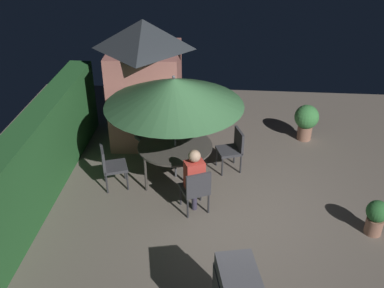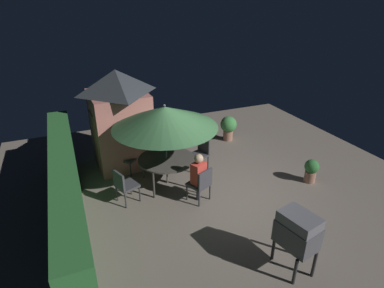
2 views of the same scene
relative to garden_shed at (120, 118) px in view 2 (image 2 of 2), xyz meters
name	(u,v)px [view 2 (image 2 of 2)]	position (x,y,z in m)	size (l,w,h in m)	color
ground_plane	(217,191)	(-2.51, -1.89, -1.43)	(11.00, 11.00, 0.00)	#6B6056
hedge_backdrop	(69,195)	(-2.51, 1.61, -0.59)	(6.05, 0.51, 1.67)	#28602D
garden_shed	(120,118)	(0.00, 0.00, 0.00)	(1.78, 1.68, 2.80)	#B26B60
patio_table	(167,160)	(-1.62, -0.83, -0.73)	(1.49, 1.49, 0.75)	#47423D
patio_umbrella	(165,117)	(-1.62, -0.83, 0.47)	(2.64, 2.64, 2.22)	#4C4C51
bbq_grill	(298,232)	(-5.27, -2.03, -0.58)	(0.79, 0.64, 1.20)	#47474C
chair_near_shed	(201,183)	(-2.72, -1.33, -0.91)	(0.61, 0.61, 0.90)	#38383D
chair_far_side	(201,152)	(-1.23, -1.99, -0.91)	(0.59, 0.59, 0.90)	#38383D
chair_toward_hedge	(126,155)	(-0.60, 0.04, -0.91)	(0.65, 0.65, 0.90)	#38383D
chair_toward_house	(124,184)	(-2.06, 0.39, -0.91)	(0.59, 0.59, 0.90)	#38383D
potted_plant_by_shed	(311,170)	(-3.05, -4.42, -1.06)	(0.38, 0.38, 0.66)	#936651
potted_plant_by_grill	(228,126)	(0.20, -3.68, -0.92)	(0.56, 0.56, 0.86)	#936651
person_in_red	(199,172)	(-2.64, -1.30, -0.64)	(0.36, 0.41, 1.26)	#CC3D33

